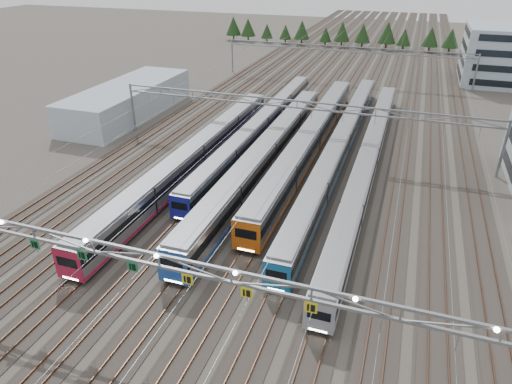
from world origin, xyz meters
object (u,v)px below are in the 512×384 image
(train_c, at_px, (265,155))
(west_shed, at_px, (128,100))
(train_d, at_px, (310,139))
(train_e, at_px, (341,144))
(train_f, at_px, (369,158))
(train_b, at_px, (261,126))
(gantry_mid, at_px, (297,110))
(gantry_far, at_px, (346,53))
(train_a, at_px, (195,157))
(gantry_near, at_px, (158,264))

(train_c, bearing_deg, west_shed, 154.80)
(train_d, relative_size, train_e, 0.85)
(train_f, height_order, west_shed, west_shed)
(train_b, height_order, west_shed, west_shed)
(gantry_mid, bearing_deg, train_e, 2.82)
(train_f, relative_size, gantry_far, 1.17)
(train_f, xyz_separation_m, gantry_mid, (-11.25, 3.51, 4.50))
(train_e, height_order, gantry_mid, gantry_mid)
(gantry_far, bearing_deg, west_shed, -131.35)
(train_a, height_order, train_d, train_d)
(train_e, xyz_separation_m, gantry_mid, (-6.75, -0.33, 4.44))
(train_f, distance_m, west_shed, 46.00)
(train_a, bearing_deg, west_shed, 140.65)
(train_e, distance_m, gantry_near, 41.34)
(train_e, distance_m, west_shed, 40.84)
(train_d, xyz_separation_m, gantry_near, (-2.30, -40.07, 4.86))
(train_a, xyz_separation_m, train_f, (22.50, 7.91, -0.25))
(gantry_mid, bearing_deg, gantry_far, 90.00)
(train_a, xyz_separation_m, train_e, (18.00, 11.75, -0.20))
(train_c, height_order, gantry_near, gantry_near)
(train_f, bearing_deg, train_b, 158.53)
(train_c, bearing_deg, train_f, 17.88)
(train_d, bearing_deg, train_c, -119.94)
(gantry_near, bearing_deg, train_b, 98.72)
(train_a, relative_size, train_f, 0.79)
(train_a, height_order, train_e, train_a)
(train_e, bearing_deg, west_shed, 170.78)
(gantry_mid, xyz_separation_m, west_shed, (-33.56, 6.87, -3.64))
(train_e, bearing_deg, gantry_far, 98.59)
(gantry_far, bearing_deg, train_f, -76.94)
(train_c, bearing_deg, train_b, 111.48)
(train_a, height_order, gantry_near, gantry_near)
(train_d, distance_m, train_e, 4.53)
(gantry_near, bearing_deg, train_a, 111.32)
(gantry_near, bearing_deg, train_f, 72.85)
(train_f, distance_m, gantry_near, 38.67)
(train_f, bearing_deg, train_e, 139.53)
(train_e, relative_size, gantry_far, 1.18)
(train_b, distance_m, west_shed, 27.02)
(train_e, xyz_separation_m, west_shed, (-40.31, 6.54, 0.80))
(gantry_near, bearing_deg, train_e, 80.46)
(train_d, height_order, gantry_mid, gantry_mid)
(gantry_mid, bearing_deg, train_a, -134.57)
(gantry_near, relative_size, west_shed, 1.88)
(gantry_mid, bearing_deg, train_d, -1.25)
(gantry_near, bearing_deg, west_shed, 125.49)
(west_shed, bearing_deg, train_b, -7.02)
(train_f, bearing_deg, train_c, -162.12)
(train_a, relative_size, train_d, 0.93)
(gantry_near, distance_m, gantry_mid, 40.12)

